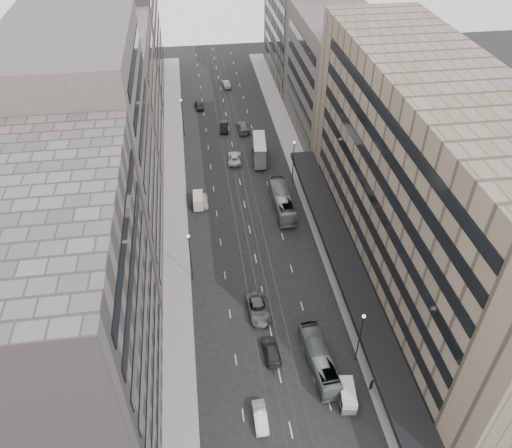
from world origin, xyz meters
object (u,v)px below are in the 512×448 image
double_decker (259,150)px  pedestrian (371,385)px  panel_van (198,200)px  bus_far (282,201)px  sedan_1 (260,417)px  bus_near (319,359)px  sedan_2 (258,309)px  vw_microbus (347,395)px

double_decker → pedestrian: 52.60m
double_decker → panel_van: 18.49m
bus_far → sedan_1: size_ratio=2.86×
bus_near → panel_van: 37.09m
panel_van → bus_far: bearing=-8.8°
sedan_2 → double_decker: bearing=77.7°
vw_microbus → sedan_2: (-8.16, 14.49, -0.38)m
sedan_2 → pedestrian: size_ratio=3.42×
bus_near → bus_far: bearing=-96.7°
bus_near → double_decker: size_ratio=1.23×
double_decker → pedestrian: (5.53, -52.29, -1.41)m
panel_van → pedestrian: bearing=-63.2°
bus_far → pedestrian: bearing=95.9°
sedan_1 → pedestrian: size_ratio=2.39×
bus_near → vw_microbus: (2.08, -5.02, -0.25)m
bus_near → panel_van: bearing=-74.1°
panel_van → sedan_2: (6.77, -25.32, -0.48)m
panel_van → vw_microbus: bearing=-67.7°
double_decker → sedan_1: size_ratio=2.03×
panel_van → double_decker: bearing=48.6°
bus_near → sedan_1: 10.11m
vw_microbus → panel_van: size_ratio=1.10×
vw_microbus → sedan_2: vw_microbus is taller
vw_microbus → sedan_2: bearing=126.7°
double_decker → panel_van: double_decker is taller
vw_microbus → pedestrian: size_ratio=2.41×
sedan_1 → sedan_2: sedan_2 is taller
bus_far → pedestrian: bus_far is taller
double_decker → sedan_2: double_decker is taller
sedan_1 → pedestrian: 13.52m
bus_near → bus_far: bus_far is taller
sedan_2 → panel_van: bearing=101.3°
bus_near → panel_van: size_ratio=2.73×
double_decker → pedestrian: bearing=-78.2°
panel_van → sedan_2: size_ratio=0.64×
panel_van → sedan_2: bearing=-73.3°
pedestrian → vw_microbus: bearing=-12.3°
vw_microbus → pedestrian: vw_microbus is taller
sedan_1 → sedan_2: bearing=82.4°
sedan_2 → pedestrian: bearing=-53.6°
bus_near → bus_far: (1.30, 32.17, 0.20)m
sedan_1 → pedestrian: (13.37, 2.01, 0.33)m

